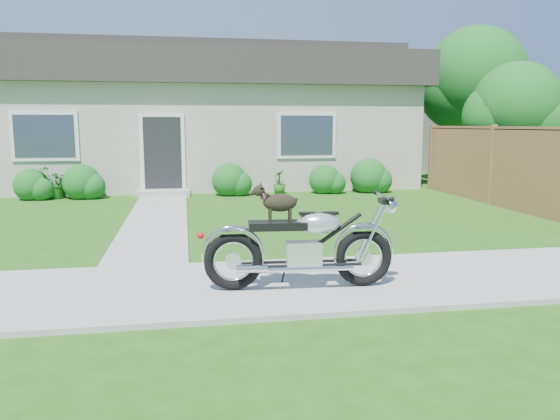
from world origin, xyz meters
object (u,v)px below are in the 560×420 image
at_px(motorcycle_with_dog, 302,244).
at_px(potted_plant_right, 279,182).
at_px(house, 212,116).
at_px(tree_far, 479,83).
at_px(potted_plant_left, 56,183).
at_px(tree_near, 522,110).
at_px(fence, 492,165).

bearing_deg(motorcycle_with_dog, potted_plant_right, 85.47).
distance_m(house, motorcycle_with_dog, 12.38).
distance_m(tree_far, potted_plant_left, 13.20).
bearing_deg(motorcycle_with_dog, potted_plant_left, 121.09).
relative_size(tree_near, motorcycle_with_dog, 1.59).
xyz_separation_m(tree_far, potted_plant_left, (-12.76, -1.91, -2.82)).
relative_size(tree_near, potted_plant_right, 5.34).
height_order(fence, tree_near, tree_near).
bearing_deg(tree_far, motorcycle_with_dog, -127.28).
relative_size(house, tree_near, 3.56).
xyz_separation_m(house, potted_plant_right, (1.65, -3.44, -1.83)).
bearing_deg(potted_plant_left, tree_far, 8.52).
xyz_separation_m(tree_near, potted_plant_left, (-12.05, 1.54, -1.85)).
xyz_separation_m(potted_plant_left, potted_plant_right, (5.85, 0.00, -0.08)).
bearing_deg(house, potted_plant_right, -64.47).
height_order(potted_plant_right, motorcycle_with_dog, motorcycle_with_dog).
relative_size(house, motorcycle_with_dog, 5.66).
distance_m(tree_near, motorcycle_with_dog, 10.57).
bearing_deg(tree_far, fence, -115.51).
bearing_deg(fence, house, 135.26).
height_order(tree_far, potted_plant_left, tree_far).
distance_m(house, tree_near, 9.30).
xyz_separation_m(house, motorcycle_with_dog, (0.38, -12.27, -1.60)).
distance_m(tree_far, motorcycle_with_dog, 13.75).
height_order(house, potted_plant_right, house).
distance_m(fence, potted_plant_right, 5.47).
xyz_separation_m(potted_plant_right, motorcycle_with_dog, (-1.27, -8.82, 0.23)).
bearing_deg(tree_near, tree_far, 78.45).
bearing_deg(potted_plant_right, fence, -31.02).
distance_m(tree_near, potted_plant_right, 6.67).
bearing_deg(motorcycle_with_dog, tree_far, 56.36).
relative_size(fence, potted_plant_right, 10.01).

